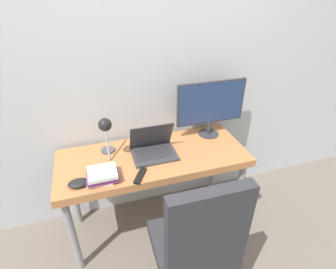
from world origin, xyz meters
TOP-DOWN VIEW (x-y plane):
  - ground_plane at (0.00, 0.00)m, footprint 12.00×12.00m
  - wall_back at (0.00, 0.64)m, footprint 8.00×0.05m
  - desk at (0.00, 0.29)m, footprint 1.43×0.58m
  - laptop at (0.01, 0.31)m, footprint 0.33×0.26m
  - monitor at (0.53, 0.45)m, footprint 0.58×0.17m
  - desk_lamp at (-0.32, 0.34)m, footprint 0.11×0.23m
  - office_chair at (0.06, -0.44)m, footprint 0.57×0.59m
  - book_stack at (-0.40, 0.11)m, footprint 0.21×0.17m
  - tv_remote at (-0.15, 0.07)m, footprint 0.12×0.16m
  - game_controller at (-0.55, 0.10)m, footprint 0.13×0.09m

SIDE VIEW (x-z plane):
  - ground_plane at x=0.00m, z-range 0.00..0.00m
  - office_chair at x=0.06m, z-range 0.05..1.17m
  - desk at x=0.00m, z-range 0.30..1.06m
  - tv_remote at x=-0.15m, z-range 0.76..0.78m
  - game_controller at x=-0.55m, z-range 0.76..0.80m
  - book_stack at x=-0.40m, z-range 0.76..0.84m
  - laptop at x=0.01m, z-range 0.69..0.93m
  - desk_lamp at x=-0.32m, z-range 0.82..1.17m
  - monitor at x=0.53m, z-range 0.79..1.27m
  - wall_back at x=0.00m, z-range 0.00..2.60m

